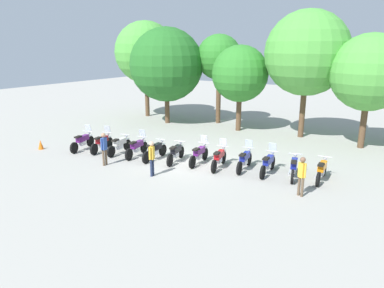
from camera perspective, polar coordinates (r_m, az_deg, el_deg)
The scene contains 23 objects.
ground_plane at distance 18.60m, azimuth -0.82°, elevation -3.02°, with size 80.00×80.00×0.00m, color #9E9B93.
motorcycle_0 at distance 21.79m, azimuth -16.95°, elevation 0.47°, with size 0.74×2.16×1.37m.
motorcycle_1 at distance 21.19m, azimuth -14.07°, elevation 0.27°, with size 0.73×2.16×1.37m.
motorcycle_2 at distance 20.50m, azimuth -11.42°, elevation -0.12°, with size 0.62×2.18×0.99m.
motorcycle_3 at distance 19.81m, azimuth -8.72°, elevation -0.48°, with size 0.62×2.18×1.37m.
motorcycle_4 at distance 19.14m, azimuth -5.89°, elevation -0.99°, with size 0.62×2.19×0.99m.
motorcycle_5 at distance 18.66m, azimuth -2.58°, elevation -1.35°, with size 0.72×2.16×0.99m.
motorcycle_6 at distance 18.36m, azimuth 1.14°, elevation -1.57°, with size 0.62×2.19×1.37m.
motorcycle_7 at distance 17.78m, azimuth 4.33°, elevation -2.17°, with size 0.67×2.17×1.37m.
motorcycle_8 at distance 17.66m, azimuth 8.35°, elevation -2.42°, with size 0.62×2.19×1.37m.
motorcycle_9 at distance 17.28m, azimuth 11.97°, elevation -3.00°, with size 0.62×2.19×1.37m.
motorcycle_10 at distance 17.09m, azimuth 15.83°, elevation -3.52°, with size 0.75×2.15×0.99m.
motorcycle_11 at distance 17.07m, azimuth 19.89°, elevation -3.88°, with size 0.62×2.19×0.99m.
person_0 at distance 16.59m, azimuth -6.39°, elevation -1.89°, with size 0.26×0.41×1.66m.
person_1 at distance 18.50m, azimuth -13.77°, elevation -0.39°, with size 0.23×0.40×1.68m.
person_2 at distance 14.94m, azimuth 17.01°, elevation -4.51°, with size 0.39×0.29×1.64m.
tree_0 at distance 30.92m, azimuth -7.36°, elevation 14.20°, with size 5.08×5.08×7.88m.
tree_1 at distance 27.87m, azimuth -4.08°, elevation 12.42°, with size 5.56×5.56×7.26m.
tree_2 at distance 27.86m, azimuth 4.33°, elevation 13.50°, with size 3.40×3.40×6.74m.
tree_3 at distance 25.42m, azimuth 7.62°, elevation 10.96°, with size 3.90×3.90×5.95m.
tree_4 at distance 24.32m, azimuth 17.78°, elevation 13.54°, with size 5.34×5.34×8.08m.
tree_5 at distance 22.94m, azimuth 26.36°, elevation 10.11°, with size 4.37×4.37×6.59m.
traffic_cone at distance 22.77m, azimuth -22.87°, elevation -0.09°, with size 0.32×0.32×0.55m, color orange.
Camera 1 is at (9.67, -14.78, 5.83)m, focal length 33.64 mm.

